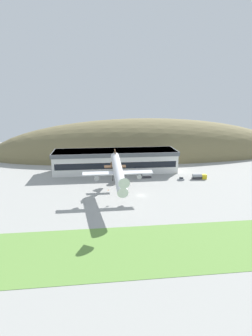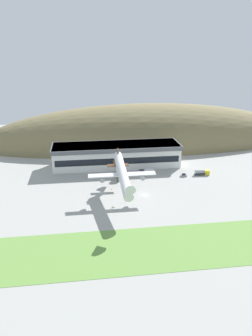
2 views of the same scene
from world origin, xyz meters
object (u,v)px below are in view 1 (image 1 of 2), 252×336
object	(u,v)px
traffic_cone_0	(108,190)
terminal_building	(115,159)
service_car_0	(123,180)
service_car_1	(181,179)
jetway_0	(117,173)
cargo_airplane	(118,172)
fuel_truck	(199,177)
box_truck	(144,175)

from	to	relation	value
traffic_cone_0	terminal_building	bearing A→B (deg)	79.91
service_car_0	service_car_1	size ratio (longest dim) A/B	1.18
jetway_0	traffic_cone_0	xyz separation A→B (m)	(-5.80, -18.21, -3.71)
cargo_airplane	fuel_truck	size ratio (longest dim) A/B	6.01
terminal_building	cargo_airplane	size ratio (longest dim) A/B	1.52
cargo_airplane	traffic_cone_0	distance (m)	18.31
terminal_building	jetway_0	distance (m)	18.44
fuel_truck	box_truck	size ratio (longest dim) A/B	1.02
box_truck	service_car_1	bearing A→B (deg)	-17.80
terminal_building	traffic_cone_0	world-z (taller)	terminal_building
traffic_cone_0	box_truck	bearing A→B (deg)	40.71
jetway_0	service_car_0	size ratio (longest dim) A/B	3.32
service_car_1	fuel_truck	world-z (taller)	fuel_truck
terminal_building	jetway_0	bearing A→B (deg)	-92.06
service_car_1	jetway_0	bearing A→B (deg)	171.25
jetway_0	fuel_truck	world-z (taller)	jetway_0
terminal_building	box_truck	size ratio (longest dim) A/B	9.28
box_truck	traffic_cone_0	xyz separation A→B (m)	(-22.19, -19.09, -1.24)
service_car_1	box_truck	size ratio (longest dim) A/B	0.44
jetway_0	box_truck	world-z (taller)	jetway_0
jetway_0	cargo_airplane	distance (m)	31.86
service_car_0	traffic_cone_0	world-z (taller)	service_car_0
service_car_0	service_car_1	world-z (taller)	service_car_1
jetway_0	cargo_airplane	xyz separation A→B (m)	(-1.69, -30.43, 9.30)
jetway_0	box_truck	distance (m)	16.60
terminal_building	service_car_0	size ratio (longest dim) A/B	17.98
jetway_0	box_truck	size ratio (longest dim) A/B	1.71
fuel_truck	box_truck	bearing A→B (deg)	169.91
service_car_1	fuel_truck	distance (m)	11.25
service_car_0	fuel_truck	xyz separation A→B (m)	(44.66, -2.13, 0.91)
service_car_1	traffic_cone_0	bearing A→B (deg)	-163.56
cargo_airplane	fuel_truck	bearing A→B (deg)	27.38
fuel_truck	traffic_cone_0	bearing A→B (deg)	-165.92
traffic_cone_0	jetway_0	bearing A→B (deg)	72.32
box_truck	traffic_cone_0	distance (m)	29.30
terminal_building	traffic_cone_0	distance (m)	37.58
jetway_0	terminal_building	bearing A→B (deg)	87.94
jetway_0	service_car_0	xyz separation A→B (m)	(3.27, -2.60, -3.40)
service_car_1	traffic_cone_0	xyz separation A→B (m)	(-42.55, -12.56, -0.38)
cargo_airplane	service_car_1	world-z (taller)	cargo_airplane
terminal_building	service_car_1	world-z (taller)	terminal_building
fuel_truck	terminal_building	bearing A→B (deg)	154.27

